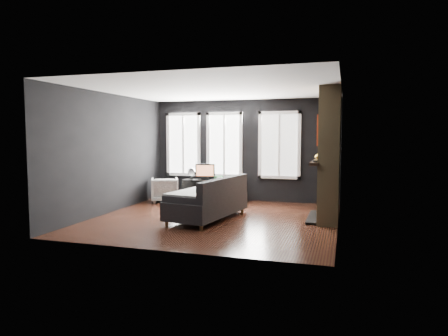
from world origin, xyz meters
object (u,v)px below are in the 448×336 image
(monitor, at_px, (205,171))
(mantel_vase, at_px, (319,156))
(mug, at_px, (233,178))
(media_console, at_px, (215,191))
(sofa, at_px, (207,198))
(armchair, at_px, (165,189))
(book, at_px, (237,176))

(monitor, distance_m, mantel_vase, 3.26)
(mug, bearing_deg, media_console, 177.31)
(sofa, height_order, mug, sofa)
(monitor, bearing_deg, mug, -14.02)
(monitor, height_order, mantel_vase, mantel_vase)
(monitor, bearing_deg, media_console, -14.89)
(armchair, distance_m, monitor, 1.17)
(media_console, bearing_deg, armchair, -158.53)
(sofa, height_order, monitor, monitor)
(sofa, distance_m, media_console, 2.27)
(armchair, height_order, mantel_vase, mantel_vase)
(armchair, relative_size, monitor, 1.32)
(armchair, distance_m, mantel_vase, 4.15)
(sofa, xyz_separation_m, mug, (-0.05, 2.17, 0.19))
(monitor, relative_size, mantel_vase, 3.09)
(monitor, height_order, mug, monitor)
(armchair, bearing_deg, mantel_vase, 145.78)
(monitor, bearing_deg, mantel_vase, -30.27)
(mug, distance_m, book, 0.13)
(sofa, bearing_deg, monitor, 120.21)
(sofa, bearing_deg, armchair, 145.66)
(mug, height_order, mantel_vase, mantel_vase)
(armchair, xyz_separation_m, mug, (1.75, 0.44, 0.28))
(media_console, relative_size, monitor, 3.13)
(sofa, relative_size, mantel_vase, 12.08)
(media_console, height_order, book, book)
(sofa, xyz_separation_m, armchair, (-1.80, 1.73, -0.10))
(sofa, xyz_separation_m, monitor, (-0.84, 2.21, 0.36))
(armchair, xyz_separation_m, media_console, (1.24, 0.47, -0.07))
(sofa, distance_m, monitor, 2.40)
(monitor, height_order, book, monitor)
(sofa, height_order, book, sofa)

